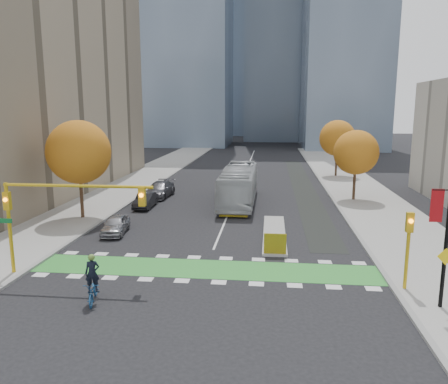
% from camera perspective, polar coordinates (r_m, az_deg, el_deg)
% --- Properties ---
extents(ground, '(300.00, 300.00, 0.00)m').
position_cam_1_polar(ground, '(24.22, -2.97, -11.25)').
color(ground, black).
rests_on(ground, ground).
extents(sidewalk_west, '(7.00, 120.00, 0.15)m').
position_cam_1_polar(sidewalk_west, '(46.39, -15.66, -0.82)').
color(sidewalk_west, gray).
rests_on(sidewalk_west, ground).
extents(sidewalk_east, '(7.00, 120.00, 0.15)m').
position_cam_1_polar(sidewalk_east, '(44.24, 18.90, -1.55)').
color(sidewalk_east, gray).
rests_on(sidewalk_east, ground).
extents(curb_west, '(0.30, 120.00, 0.16)m').
position_cam_1_polar(curb_west, '(45.21, -11.54, -0.93)').
color(curb_west, gray).
rests_on(curb_west, ground).
extents(curb_east, '(0.30, 120.00, 0.16)m').
position_cam_1_polar(curb_east, '(43.59, 14.41, -1.49)').
color(curb_east, gray).
rests_on(curb_east, ground).
extents(bike_crossing, '(20.00, 3.00, 0.01)m').
position_cam_1_polar(bike_crossing, '(25.60, -2.43, -9.99)').
color(bike_crossing, '#2D8B30').
rests_on(bike_crossing, ground).
extents(centre_line, '(0.15, 70.00, 0.01)m').
position_cam_1_polar(centre_line, '(62.93, 2.76, 2.48)').
color(centre_line, silver).
rests_on(centre_line, ground).
extents(bike_lane_paint, '(2.50, 50.00, 0.01)m').
position_cam_1_polar(bike_lane_paint, '(53.09, 10.22, 0.77)').
color(bike_lane_paint, black).
rests_on(bike_lane_paint, ground).
extents(median_island, '(1.60, 10.00, 0.16)m').
position_cam_1_polar(median_island, '(32.44, 6.59, -5.40)').
color(median_island, gray).
rests_on(median_island, ground).
extents(hazard_board, '(1.40, 0.12, 1.30)m').
position_cam_1_polar(hazard_board, '(27.64, 6.69, -6.73)').
color(hazard_board, yellow).
rests_on(hazard_board, median_island).
extents(building_west, '(16.00, 44.00, 25.00)m').
position_cam_1_polar(building_west, '(52.20, -26.62, 13.43)').
color(building_west, gray).
rests_on(building_west, ground).
extents(tower_nw, '(22.00, 22.00, 70.00)m').
position_cam_1_polar(tower_nw, '(117.13, -5.10, 23.53)').
color(tower_nw, '#47566B').
rests_on(tower_nw, ground).
extents(tower_ne, '(18.00, 24.00, 60.00)m').
position_cam_1_polar(tower_ne, '(110.41, 15.63, 21.33)').
color(tower_ne, '#47566B').
rests_on(tower_ne, ground).
extents(tower_far, '(26.00, 26.00, 80.00)m').
position_cam_1_polar(tower_far, '(165.26, 3.62, 21.55)').
color(tower_far, '#47566B').
rests_on(tower_far, ground).
extents(tree_west, '(5.20, 5.20, 8.22)m').
position_cam_1_polar(tree_west, '(37.72, -18.43, 4.96)').
color(tree_west, '#332114').
rests_on(tree_west, ground).
extents(tree_east_near, '(4.40, 4.40, 7.08)m').
position_cam_1_polar(tree_east_near, '(45.15, 16.86, 4.96)').
color(tree_east_near, '#332114').
rests_on(tree_east_near, ground).
extents(tree_east_far, '(4.80, 4.80, 7.65)m').
position_cam_1_polar(tree_east_far, '(60.94, 14.59, 6.83)').
color(tree_east_far, '#332114').
rests_on(tree_east_far, ground).
extents(traffic_signal_west, '(8.53, 0.56, 5.20)m').
position_cam_1_polar(traffic_signal_west, '(25.05, -21.48, -1.60)').
color(traffic_signal_west, '#BF9914').
rests_on(traffic_signal_west, ground).
extents(traffic_signal_east, '(0.35, 0.43, 4.10)m').
position_cam_1_polar(traffic_signal_east, '(23.60, 22.95, -5.70)').
color(traffic_signal_east, '#BF9914').
rests_on(traffic_signal_east, ground).
extents(cyclist, '(1.20, 2.19, 2.39)m').
position_cam_1_polar(cyclist, '(22.10, -16.73, -11.71)').
color(cyclist, navy).
rests_on(cyclist, ground).
extents(bus, '(3.07, 13.05, 3.63)m').
position_cam_1_polar(bus, '(42.56, 1.95, 0.95)').
color(bus, '#B1B6B9').
rests_on(bus, ground).
extents(parked_car_a, '(2.04, 4.14, 1.36)m').
position_cam_1_polar(parked_car_a, '(33.32, -13.98, -4.15)').
color(parked_car_a, '#97989C').
rests_on(parked_car_a, ground).
extents(parked_car_b, '(1.50, 4.17, 1.37)m').
position_cam_1_polar(parked_car_b, '(41.41, -10.23, -1.09)').
color(parked_car_b, black).
rests_on(parked_car_b, ground).
extents(parked_car_c, '(2.58, 5.60, 1.59)m').
position_cam_1_polar(parked_car_c, '(46.10, -8.42, 0.31)').
color(parked_car_c, '#4F4E53').
rests_on(parked_car_c, ground).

